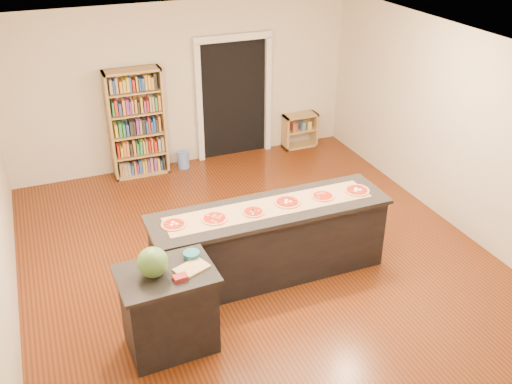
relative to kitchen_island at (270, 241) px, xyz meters
name	(u,v)px	position (x,y,z in m)	size (l,w,h in m)	color
room	(262,170)	(-0.03, 0.20, 0.91)	(6.00, 7.00, 2.80)	beige
doorway	(234,91)	(0.87, 3.66, 0.71)	(1.40, 0.09, 2.21)	black
kitchen_island	(270,241)	(0.00, 0.00, 0.00)	(2.97, 0.80, 0.98)	black
side_counter	(169,310)	(-1.49, -0.79, 0.00)	(0.98, 0.72, 0.97)	black
bookshelf	(137,124)	(-0.91, 3.49, 0.43)	(0.92, 0.33, 1.84)	tan
low_shelf	(300,130)	(2.13, 3.51, -0.17)	(0.65, 0.28, 0.65)	tan
waste_bin	(183,159)	(-0.17, 3.45, -0.34)	(0.21, 0.21, 0.30)	#6383DE
kraft_paper	(270,207)	(0.00, 0.02, 0.49)	(2.58, 0.46, 0.00)	tan
watermelon	(153,262)	(-1.61, -0.79, 0.63)	(0.31, 0.31, 0.31)	#144214
cutting_board	(192,268)	(-1.23, -0.83, 0.49)	(0.34, 0.22, 0.02)	tan
package_red	(180,278)	(-1.39, -0.96, 0.50)	(0.14, 0.10, 0.05)	maroon
package_teal	(192,255)	(-1.17, -0.63, 0.51)	(0.17, 0.17, 0.07)	#195966
pizza_a	(174,224)	(-1.19, 0.05, 0.50)	(0.28, 0.28, 0.02)	tan
pizza_b	(215,218)	(-0.71, -0.01, 0.50)	(0.32, 0.32, 0.02)	tan
pizza_c	(253,212)	(-0.24, -0.04, 0.50)	(0.28, 0.28, 0.02)	tan
pizza_d	(287,202)	(0.24, 0.03, 0.50)	(0.31, 0.31, 0.02)	tan
pizza_e	(323,196)	(0.71, 0.00, 0.50)	(0.28, 0.28, 0.02)	tan
pizza_f	(357,190)	(1.19, -0.03, 0.50)	(0.34, 0.34, 0.02)	tan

